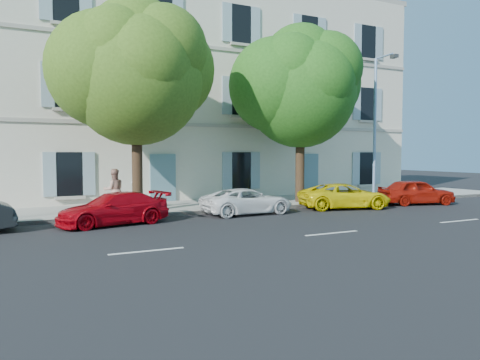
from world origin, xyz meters
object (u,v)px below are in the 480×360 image
car_yellow_supercar (345,196)px  tree_left (136,78)px  car_red_hatchback (416,192)px  street_lamp (377,119)px  pedestrian_a (137,189)px  car_red_coupe (113,209)px  tree_right (300,93)px  pedestrian_b (114,190)px  car_white_coupe (247,201)px

car_yellow_supercar → tree_left: size_ratio=0.50×
car_red_hatchback → street_lamp: (-0.85, 1.91, 3.68)m
pedestrian_a → car_yellow_supercar: bearing=142.8°
car_red_coupe → pedestrian_a: bearing=140.0°
car_red_hatchback → tree_right: (-5.17, 2.59, 4.88)m
car_red_coupe → tree_left: (1.39, 2.01, 4.97)m
car_yellow_supercar → tree_right: bearing=36.3°
tree_left → street_lamp: size_ratio=1.14×
car_red_hatchback → car_red_coupe: bearing=104.5°
car_red_hatchback → tree_left: bearing=96.0°
pedestrian_a → car_red_coupe: bearing=40.9°
pedestrian_b → car_white_coupe: bearing=156.3°
car_red_hatchback → street_lamp: street_lamp is taller
car_red_coupe → car_red_hatchback: size_ratio=1.06×
car_yellow_supercar → pedestrian_a: 9.34m
car_red_hatchback → street_lamp: bearing=39.2°
car_red_coupe → street_lamp: bearing=86.5°
tree_right → pedestrian_b: 10.09m
car_yellow_supercar → pedestrian_a: (-8.91, 2.76, 0.45)m
car_red_coupe → car_yellow_supercar: size_ratio=0.95×
car_yellow_supercar → car_red_coupe: bearing=105.7°
car_yellow_supercar → tree_right: (-0.91, 2.32, 4.93)m
car_yellow_supercar → tree_left: bearing=93.4°
tree_left → pedestrian_a: size_ratio=4.78×
street_lamp → pedestrian_b: (-13.34, 0.92, -3.29)m
tree_left → car_red_hatchback: bearing=-9.1°
car_yellow_supercar → street_lamp: size_ratio=0.57×
car_white_coupe → pedestrian_a: size_ratio=2.22×
car_red_coupe → street_lamp: (13.93, 1.79, 3.74)m
tree_right → car_yellow_supercar: bearing=-68.7°
tree_right → street_lamp: tree_right is taller
tree_left → street_lamp: tree_left is taller
car_red_coupe → pedestrian_a: (1.62, 2.91, 0.45)m
car_red_coupe → car_red_hatchback: 14.79m
car_white_coupe → tree_left: size_ratio=0.47×
street_lamp → tree_right: bearing=171.0°
car_yellow_supercar → car_red_hatchback: car_red_hatchback is taller
car_red_coupe → tree_right: (9.62, 2.47, 4.94)m
car_red_hatchback → pedestrian_a: pedestrian_a is taller
car_red_hatchback → tree_left: size_ratio=0.45×
car_red_hatchback → tree_left: tree_left is taller
car_yellow_supercar → tree_left: (-9.13, 1.87, 4.97)m
car_red_hatchback → pedestrian_b: (-14.20, 2.82, 0.39)m
tree_left → car_white_coupe: bearing=-20.6°
car_yellow_supercar → street_lamp: 5.32m
street_lamp → pedestrian_b: 13.77m
tree_right → pedestrian_a: 9.18m
car_red_coupe → car_yellow_supercar: (10.53, 0.14, 0.01)m
car_red_coupe → tree_left: 5.54m
tree_right → pedestrian_b: (-9.03, 0.24, -4.48)m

